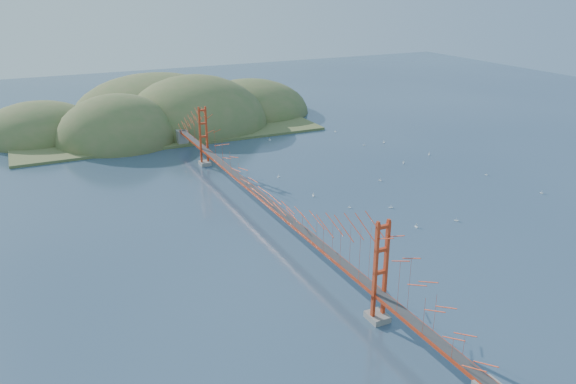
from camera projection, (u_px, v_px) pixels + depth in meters
name	position (u px, v px, depth m)	size (l,w,h in m)	color
ground	(266.00, 220.00, 85.84)	(320.00, 320.00, 0.00)	#314762
bridge	(265.00, 176.00, 83.51)	(2.20, 94.40, 12.00)	gray
far_headlands	(167.00, 122.00, 144.42)	(84.00, 58.00, 25.00)	olive
sailboat_11	(486.00, 174.00, 105.23)	(0.54, 0.54, 0.61)	white
sailboat_3	(278.00, 177.00, 104.06)	(0.56, 0.51, 0.63)	white
sailboat_0	(313.00, 195.00, 95.01)	(0.63, 0.66, 0.74)	white
sailboat_15	(335.00, 131.00, 135.06)	(0.49, 0.55, 0.62)	white
sailboat_14	(416.00, 226.00, 83.12)	(0.50, 0.62, 0.73)	white
sailboat_6	(456.00, 220.00, 85.25)	(0.67, 0.67, 0.70)	white
sailboat_17	(384.00, 142.00, 125.90)	(0.66, 0.62, 0.75)	white
sailboat_1	(380.00, 180.00, 102.29)	(0.61, 0.62, 0.70)	white
sailboat_12	(270.00, 140.00, 127.97)	(0.61, 0.51, 0.71)	white
sailboat_5	(542.00, 193.00, 96.24)	(0.59, 0.60, 0.68)	white
sailboat_16	(350.00, 207.00, 90.20)	(0.53, 0.53, 0.56)	white
sailboat_2	(391.00, 207.00, 90.16)	(0.64, 0.64, 0.69)	white
sailboat_7	(364.00, 145.00, 124.02)	(0.58, 0.58, 0.61)	white
sailboat_9	(429.00, 154.00, 117.36)	(0.68, 0.68, 0.72)	white
sailboat_4	(403.00, 163.00, 111.91)	(0.69, 0.69, 0.73)	white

